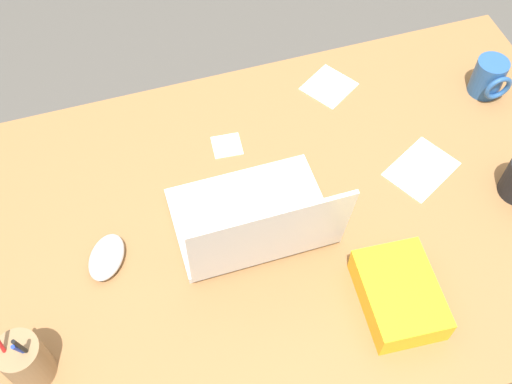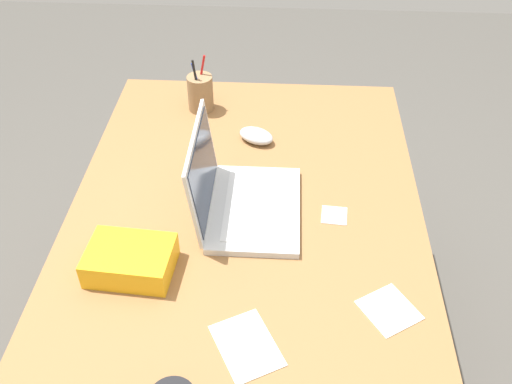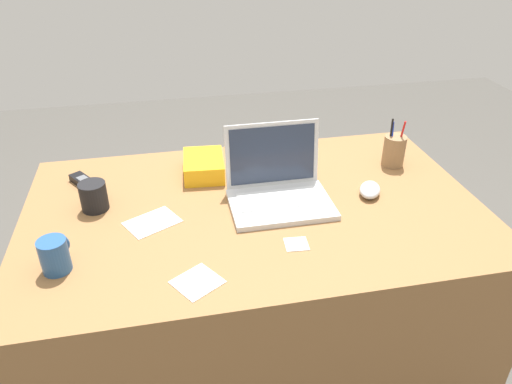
# 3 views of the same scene
# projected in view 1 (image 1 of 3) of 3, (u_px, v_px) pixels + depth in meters

# --- Properties ---
(ground_plane) EXTENTS (6.00, 6.00, 0.00)m
(ground_plane) POSITION_uv_depth(u_px,v_px,m) (280.00, 337.00, 1.89)
(ground_plane) COLOR #4C4944
(desk) EXTENTS (1.45, 0.90, 0.70)m
(desk) POSITION_uv_depth(u_px,v_px,m) (284.00, 288.00, 1.60)
(desk) COLOR olive
(desk) RESTS_ON ground
(laptop) EXTENTS (0.32, 0.26, 0.23)m
(laptop) POSITION_uv_depth(u_px,v_px,m) (256.00, 222.00, 1.25)
(laptop) COLOR silver
(laptop) RESTS_ON desk
(computer_mouse) EXTENTS (0.11, 0.13, 0.04)m
(computer_mouse) POSITION_uv_depth(u_px,v_px,m) (107.00, 257.00, 1.24)
(computer_mouse) COLOR silver
(computer_mouse) RESTS_ON desk
(coffee_mug_tall) EXTENTS (0.07, 0.09, 0.09)m
(coffee_mug_tall) POSITION_uv_depth(u_px,v_px,m) (489.00, 78.00, 1.48)
(coffee_mug_tall) COLOR #26518C
(coffee_mug_tall) RESTS_ON desk
(pen_holder) EXTENTS (0.08, 0.08, 0.18)m
(pen_holder) POSITION_uv_depth(u_px,v_px,m) (25.00, 361.00, 1.08)
(pen_holder) COLOR olive
(pen_holder) RESTS_ON desk
(snack_bag) EXTENTS (0.15, 0.20, 0.06)m
(snack_bag) POSITION_uv_depth(u_px,v_px,m) (399.00, 295.00, 1.18)
(snack_bag) COLOR #F2AD19
(snack_bag) RESTS_ON desk
(paper_note_near_laptop) EXTENTS (0.07, 0.07, 0.00)m
(paper_note_near_laptop) POSITION_uv_depth(u_px,v_px,m) (227.00, 146.00, 1.42)
(paper_note_near_laptop) COLOR white
(paper_note_near_laptop) RESTS_ON desk
(paper_note_left) EXTENTS (0.15, 0.15, 0.00)m
(paper_note_left) POSITION_uv_depth(u_px,v_px,m) (329.00, 86.00, 1.52)
(paper_note_left) COLOR white
(paper_note_left) RESTS_ON desk
(paper_note_right) EXTENTS (0.18, 0.17, 0.00)m
(paper_note_right) POSITION_uv_depth(u_px,v_px,m) (421.00, 169.00, 1.38)
(paper_note_right) COLOR white
(paper_note_right) RESTS_ON desk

